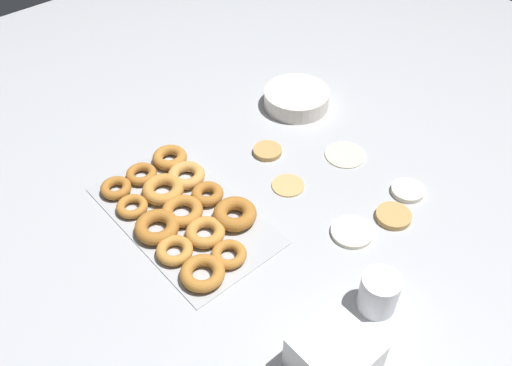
# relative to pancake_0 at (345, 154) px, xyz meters

# --- Properties ---
(ground_plane) EXTENTS (3.00, 3.00, 0.00)m
(ground_plane) POSITION_rel_pancake_0_xyz_m (0.01, -0.23, -0.00)
(ground_plane) COLOR #B2B5BA
(pancake_0) EXTENTS (0.12, 0.12, 0.01)m
(pancake_0) POSITION_rel_pancake_0_xyz_m (0.00, 0.00, 0.00)
(pancake_0) COLOR beige
(pancake_0) RESTS_ON ground_plane
(pancake_1) EXTENTS (0.08, 0.08, 0.01)m
(pancake_1) POSITION_rel_pancake_0_xyz_m (-0.16, -0.16, 0.00)
(pancake_1) COLOR tan
(pancake_1) RESTS_ON ground_plane
(pancake_2) EXTENTS (0.09, 0.09, 0.01)m
(pancake_2) POSITION_rel_pancake_0_xyz_m (-0.02, -0.21, 0.00)
(pancake_2) COLOR tan
(pancake_2) RESTS_ON ground_plane
(pancake_3) EXTENTS (0.11, 0.11, 0.01)m
(pancake_3) POSITION_rel_pancake_0_xyz_m (0.21, -0.21, 0.00)
(pancake_3) COLOR beige
(pancake_3) RESTS_ON ground_plane
(pancake_4) EXTENTS (0.09, 0.09, 0.02)m
(pancake_4) POSITION_rel_pancake_0_xyz_m (0.25, -0.09, 0.00)
(pancake_4) COLOR tan
(pancake_4) RESTS_ON ground_plane
(pancake_5) EXTENTS (0.09, 0.09, 0.01)m
(pancake_5) POSITION_rel_pancake_0_xyz_m (0.21, 0.01, 0.00)
(pancake_5) COLOR silver
(pancake_5) RESTS_ON ground_plane
(donut_tray) EXTENTS (0.50, 0.29, 0.04)m
(donut_tray) POSITION_rel_pancake_0_xyz_m (-0.12, -0.49, 0.01)
(donut_tray) COLOR #ADAFB5
(donut_tray) RESTS_ON ground_plane
(batter_bowl) EXTENTS (0.21, 0.21, 0.05)m
(batter_bowl) POSITION_rel_pancake_0_xyz_m (-0.27, 0.07, 0.02)
(batter_bowl) COLOR silver
(batter_bowl) RESTS_ON ground_plane
(container_stack) EXTENTS (0.14, 0.14, 0.10)m
(container_stack) POSITION_rel_pancake_0_xyz_m (0.42, -0.51, 0.04)
(container_stack) COLOR white
(container_stack) RESTS_ON ground_plane
(paper_cup) EXTENTS (0.09, 0.09, 0.09)m
(paper_cup) POSITION_rel_pancake_0_xyz_m (0.39, -0.33, 0.04)
(paper_cup) COLOR white
(paper_cup) RESTS_ON ground_plane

